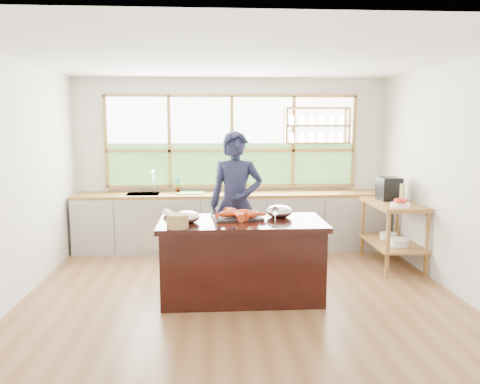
{
  "coord_description": "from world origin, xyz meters",
  "views": [
    {
      "loc": [
        -0.34,
        -5.34,
        1.97
      ],
      "look_at": [
        0.0,
        0.15,
        1.17
      ],
      "focal_mm": 35.0,
      "sensor_mm": 36.0,
      "label": 1
    }
  ],
  "objects": [
    {
      "name": "ground_plane",
      "position": [
        0.0,
        0.0,
        0.0
      ],
      "size": [
        5.0,
        5.0,
        0.0
      ],
      "primitive_type": "plane",
      "color": "brown"
    },
    {
      "name": "room_shell",
      "position": [
        0.02,
        0.51,
        1.75
      ],
      "size": [
        5.02,
        4.52,
        2.71
      ],
      "color": "silver",
      "rests_on": "ground_plane"
    },
    {
      "name": "back_counter",
      "position": [
        -0.02,
        1.94,
        0.45
      ],
      "size": [
        4.9,
        0.63,
        0.9
      ],
      "color": "#A9A89F",
      "rests_on": "ground_plane"
    },
    {
      "name": "right_shelf_unit",
      "position": [
        2.19,
        0.89,
        0.6
      ],
      "size": [
        0.62,
        1.1,
        0.9
      ],
      "color": "olive",
      "rests_on": "ground_plane"
    },
    {
      "name": "island",
      "position": [
        0.0,
        -0.2,
        0.45
      ],
      "size": [
        1.85,
        0.9,
        0.9
      ],
      "color": "black",
      "rests_on": "ground_plane"
    },
    {
      "name": "cook",
      "position": [
        -0.02,
        0.64,
        0.94
      ],
      "size": [
        0.73,
        0.51,
        1.89
      ],
      "primitive_type": "imported",
      "rotation": [
        0.0,
        0.0,
        -0.09
      ],
      "color": "#171A32",
      "rests_on": "ground_plane"
    },
    {
      "name": "potted_plant",
      "position": [
        -0.86,
        2.0,
        1.02
      ],
      "size": [
        0.15,
        0.12,
        0.24
      ],
      "primitive_type": "imported",
      "rotation": [
        0.0,
        0.0,
        0.34
      ],
      "color": "slate",
      "rests_on": "back_counter"
    },
    {
      "name": "cutting_board",
      "position": [
        -0.67,
        1.94,
        0.91
      ],
      "size": [
        0.42,
        0.32,
        0.01
      ],
      "primitive_type": "cube",
      "rotation": [
        0.0,
        0.0,
        -0.06
      ],
      "color": "#4CC149",
      "rests_on": "back_counter"
    },
    {
      "name": "espresso_machine",
      "position": [
        2.19,
        1.11,
        1.06
      ],
      "size": [
        0.3,
        0.32,
        0.33
      ],
      "primitive_type": "cube",
      "rotation": [
        0.0,
        0.0,
        0.06
      ],
      "color": "black",
      "rests_on": "right_shelf_unit"
    },
    {
      "name": "wine_bottle",
      "position": [
        2.24,
        0.76,
        1.04
      ],
      "size": [
        0.08,
        0.08,
        0.28
      ],
      "primitive_type": "cylinder",
      "rotation": [
        0.0,
        0.0,
        -0.2
      ],
      "color": "#B9BA5B",
      "rests_on": "right_shelf_unit"
    },
    {
      "name": "fruit_bowl",
      "position": [
        2.14,
        0.57,
        0.94
      ],
      "size": [
        0.25,
        0.25,
        0.11
      ],
      "color": "white",
      "rests_on": "right_shelf_unit"
    },
    {
      "name": "slate_board",
      "position": [
        -0.04,
        -0.06,
        0.91
      ],
      "size": [
        0.61,
        0.48,
        0.02
      ],
      "primitive_type": "cube",
      "rotation": [
        0.0,
        0.0,
        0.16
      ],
      "color": "black",
      "rests_on": "island"
    },
    {
      "name": "lobster_pile",
      "position": [
        -0.02,
        -0.09,
        0.96
      ],
      "size": [
        0.52,
        0.48,
        0.08
      ],
      "color": "#C34D0C",
      "rests_on": "slate_board"
    },
    {
      "name": "mixing_bowl_left",
      "position": [
        -0.61,
        -0.25,
        0.96
      ],
      "size": [
        0.28,
        0.28,
        0.14
      ],
      "primitive_type": "ellipsoid",
      "color": "#B5B8BC",
      "rests_on": "island"
    },
    {
      "name": "mixing_bowl_right",
      "position": [
        0.45,
        -0.02,
        0.97
      ],
      "size": [
        0.31,
        0.31,
        0.15
      ],
      "primitive_type": "ellipsoid",
      "color": "#B5B8BC",
      "rests_on": "island"
    },
    {
      "name": "wine_glass",
      "position": [
        0.33,
        -0.53,
        1.06
      ],
      "size": [
        0.08,
        0.08,
        0.22
      ],
      "color": "white",
      "rests_on": "island"
    },
    {
      "name": "wicker_basket",
      "position": [
        -0.69,
        -0.53,
        0.97
      ],
      "size": [
        0.23,
        0.23,
        0.15
      ],
      "primitive_type": "cylinder",
      "color": "#A87D4F",
      "rests_on": "island"
    },
    {
      "name": "parchment_roll",
      "position": [
        -0.83,
        0.03,
        0.94
      ],
      "size": [
        0.18,
        0.31,
        0.08
      ],
      "primitive_type": "cylinder",
      "rotation": [
        1.57,
        0.0,
        0.36
      ],
      "color": "white",
      "rests_on": "island"
    }
  ]
}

